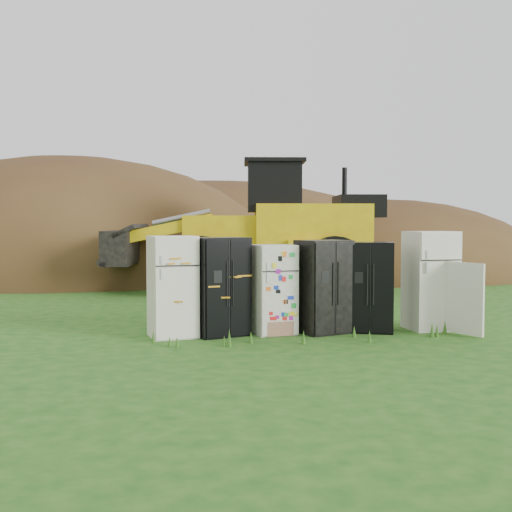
{
  "coord_description": "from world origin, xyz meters",
  "views": [
    {
      "loc": [
        -2.68,
        -11.34,
        2.02
      ],
      "look_at": [
        -0.58,
        2.0,
        1.31
      ],
      "focal_mm": 45.0,
      "sensor_mm": 36.0,
      "label": 1
    }
  ],
  "objects_px": {
    "fridge_leftmost": "(173,286)",
    "fridge_open_door": "(430,280)",
    "fridge_black_right": "(371,287)",
    "fridge_sticker": "(273,289)",
    "fridge_black_side": "(220,286)",
    "fridge_dark_mid": "(323,287)",
    "wheel_loader": "(241,226)"
  },
  "relations": [
    {
      "from": "fridge_leftmost",
      "to": "fridge_open_door",
      "type": "height_order",
      "value": "fridge_open_door"
    },
    {
      "from": "fridge_open_door",
      "to": "fridge_black_right",
      "type": "bearing_deg",
      "value": 178.52
    },
    {
      "from": "fridge_leftmost",
      "to": "fridge_sticker",
      "type": "relative_size",
      "value": 1.1
    },
    {
      "from": "fridge_black_side",
      "to": "fridge_black_right",
      "type": "height_order",
      "value": "fridge_black_side"
    },
    {
      "from": "fridge_black_side",
      "to": "fridge_sticker",
      "type": "xyz_separation_m",
      "value": [
        0.98,
        0.01,
        -0.07
      ]
    },
    {
      "from": "fridge_black_side",
      "to": "fridge_dark_mid",
      "type": "height_order",
      "value": "fridge_black_side"
    },
    {
      "from": "fridge_leftmost",
      "to": "fridge_black_side",
      "type": "distance_m",
      "value": 0.84
    },
    {
      "from": "fridge_leftmost",
      "to": "fridge_black_side",
      "type": "bearing_deg",
      "value": -7.85
    },
    {
      "from": "fridge_black_side",
      "to": "wheel_loader",
      "type": "height_order",
      "value": "wheel_loader"
    },
    {
      "from": "fridge_black_right",
      "to": "wheel_loader",
      "type": "xyz_separation_m",
      "value": [
        -1.49,
        6.99,
        1.07
      ]
    },
    {
      "from": "fridge_sticker",
      "to": "fridge_open_door",
      "type": "xyz_separation_m",
      "value": [
        3.01,
        0.0,
        0.12
      ]
    },
    {
      "from": "fridge_leftmost",
      "to": "wheel_loader",
      "type": "relative_size",
      "value": 0.23
    },
    {
      "from": "fridge_dark_mid",
      "to": "wheel_loader",
      "type": "bearing_deg",
      "value": 75.9
    },
    {
      "from": "fridge_sticker",
      "to": "wheel_loader",
      "type": "height_order",
      "value": "wheel_loader"
    },
    {
      "from": "fridge_sticker",
      "to": "fridge_black_right",
      "type": "xyz_separation_m",
      "value": [
        1.82,
        -0.05,
        0.02
      ]
    },
    {
      "from": "fridge_open_door",
      "to": "fridge_black_side",
      "type": "bearing_deg",
      "value": 176.2
    },
    {
      "from": "fridge_leftmost",
      "to": "wheel_loader",
      "type": "bearing_deg",
      "value": 62.03
    },
    {
      "from": "fridge_leftmost",
      "to": "fridge_sticker",
      "type": "xyz_separation_m",
      "value": [
        1.82,
        0.06,
        -0.08
      ]
    },
    {
      "from": "fridge_black_side",
      "to": "fridge_open_door",
      "type": "distance_m",
      "value": 3.99
    },
    {
      "from": "fridge_leftmost",
      "to": "fridge_sticker",
      "type": "distance_m",
      "value": 1.82
    },
    {
      "from": "fridge_dark_mid",
      "to": "fridge_black_right",
      "type": "xyz_separation_m",
      "value": [
        0.9,
        0.0,
        -0.02
      ]
    },
    {
      "from": "fridge_open_door",
      "to": "wheel_loader",
      "type": "xyz_separation_m",
      "value": [
        -2.69,
        6.94,
        0.98
      ]
    },
    {
      "from": "fridge_black_side",
      "to": "fridge_black_right",
      "type": "distance_m",
      "value": 2.79
    },
    {
      "from": "fridge_black_side",
      "to": "fridge_open_door",
      "type": "height_order",
      "value": "fridge_open_door"
    },
    {
      "from": "fridge_leftmost",
      "to": "fridge_black_right",
      "type": "xyz_separation_m",
      "value": [
        3.63,
        0.0,
        -0.06
      ]
    },
    {
      "from": "fridge_black_side",
      "to": "fridge_open_door",
      "type": "bearing_deg",
      "value": -20.17
    },
    {
      "from": "fridge_open_door",
      "to": "fridge_dark_mid",
      "type": "bearing_deg",
      "value": 177.56
    },
    {
      "from": "fridge_sticker",
      "to": "fridge_dark_mid",
      "type": "distance_m",
      "value": 0.92
    },
    {
      "from": "wheel_loader",
      "to": "fridge_black_right",
      "type": "bearing_deg",
      "value": -70.28
    },
    {
      "from": "fridge_black_right",
      "to": "fridge_black_side",
      "type": "bearing_deg",
      "value": -161.41
    },
    {
      "from": "fridge_dark_mid",
      "to": "wheel_loader",
      "type": "relative_size",
      "value": 0.22
    },
    {
      "from": "fridge_dark_mid",
      "to": "fridge_black_right",
      "type": "relative_size",
      "value": 1.02
    }
  ]
}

